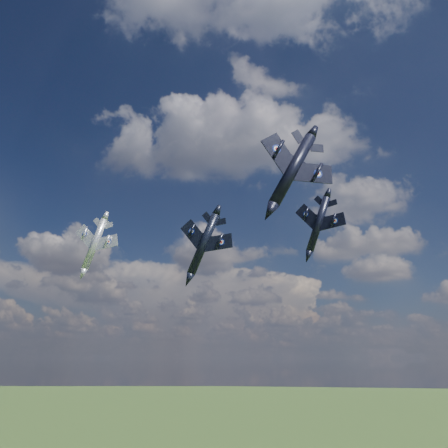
% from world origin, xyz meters
% --- Properties ---
extents(jet_lead_navy, '(12.35, 15.36, 6.65)m').
position_xyz_m(jet_lead_navy, '(9.06, 16.27, 78.29)').
color(jet_lead_navy, black).
extents(jet_right_navy, '(15.63, 17.97, 7.93)m').
position_xyz_m(jet_right_navy, '(23.57, 1.58, 83.35)').
color(jet_right_navy, black).
extents(jet_high_navy, '(15.82, 18.21, 7.00)m').
position_xyz_m(jet_high_navy, '(27.77, 34.23, 86.01)').
color(jet_high_navy, black).
extents(jet_left_silver, '(10.42, 13.65, 5.64)m').
position_xyz_m(jet_left_silver, '(-12.85, 22.98, 80.97)').
color(jet_left_silver, '#ABAEB6').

